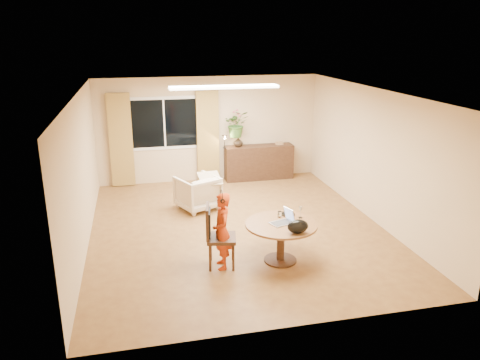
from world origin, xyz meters
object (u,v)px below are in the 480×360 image
at_px(dining_table, 281,231).
at_px(sideboard, 259,162).
at_px(child, 222,231).
at_px(dining_chair, 222,236).
at_px(armchair, 198,192).

height_order(dining_table, sideboard, sideboard).
bearing_deg(child, dining_table, 89.14).
distance_m(dining_chair, armchair, 2.65).
distance_m(armchair, sideboard, 2.55).
bearing_deg(armchair, dining_chair, 66.63).
relative_size(dining_table, child, 0.94).
xyz_separation_m(dining_table, sideboard, (0.83, 4.48, -0.09)).
bearing_deg(child, armchair, -179.75).
distance_m(child, armchair, 2.70).
bearing_deg(armchair, dining_table, 86.42).
distance_m(dining_table, dining_chair, 0.97).
relative_size(child, sideboard, 0.72).
bearing_deg(dining_chair, sideboard, 78.61).
xyz_separation_m(armchair, sideboard, (1.83, 1.78, 0.07)).
xyz_separation_m(child, sideboard, (1.80, 4.47, -0.19)).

